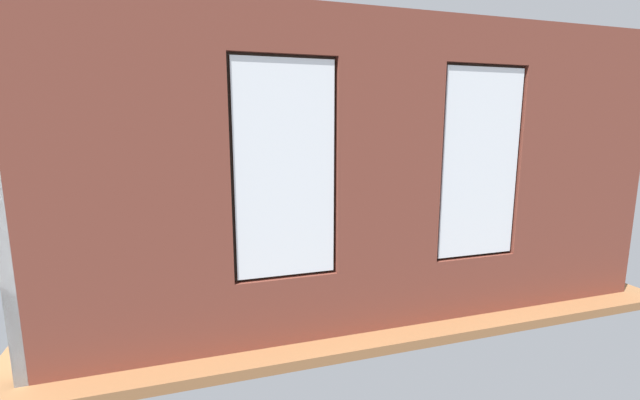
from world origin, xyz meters
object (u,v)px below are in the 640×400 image
at_px(potted_plant_foreground_right, 142,203).
at_px(potted_plant_corner_far_left, 554,235).
at_px(couch_by_window, 295,282).
at_px(remote_silver, 317,237).
at_px(potted_plant_beside_window_right, 115,280).
at_px(couch_left, 476,232).
at_px(tv_flatscreen, 98,225).
at_px(potted_plant_between_couches, 409,245).
at_px(potted_plant_by_left_couch, 409,207).
at_px(cup_ceramic, 296,233).
at_px(potted_plant_mid_room_small, 326,225).
at_px(potted_plant_corner_near_left, 413,175).
at_px(candle_jar, 308,233).
at_px(papasan_chair, 245,214).
at_px(coffee_table, 308,239).
at_px(media_console, 102,274).

bearing_deg(potted_plant_foreground_right, potted_plant_corner_far_left, 145.68).
xyz_separation_m(couch_by_window, remote_silver, (-0.72, -1.48, 0.08)).
bearing_deg(potted_plant_beside_window_right, couch_left, -165.03).
xyz_separation_m(tv_flatscreen, potted_plant_foreground_right, (-0.29, -2.38, -0.17)).
height_order(potted_plant_between_couches, potted_plant_by_left_couch, potted_plant_between_couches).
bearing_deg(potted_plant_by_left_couch, potted_plant_beside_window_right, 31.11).
height_order(cup_ceramic, potted_plant_mid_room_small, cup_ceramic).
distance_m(remote_silver, potted_plant_corner_near_left, 3.57).
distance_m(potted_plant_beside_window_right, potted_plant_mid_room_small, 4.13).
height_order(remote_silver, potted_plant_corner_far_left, potted_plant_corner_far_left).
xyz_separation_m(cup_ceramic, candle_jar, (-0.17, 0.10, 0.00)).
xyz_separation_m(remote_silver, potted_plant_by_left_couch, (-2.26, -1.30, 0.07)).
bearing_deg(potted_plant_beside_window_right, papasan_chair, -115.97).
bearing_deg(remote_silver, tv_flatscreen, -162.32).
bearing_deg(couch_by_window, coffee_table, -111.08).
bearing_deg(media_console, candle_jar, -171.68).
distance_m(couch_by_window, media_console, 2.46).
height_order(couch_left, coffee_table, couch_left).
bearing_deg(potted_plant_beside_window_right, candle_jar, -144.94).
bearing_deg(potted_plant_corner_far_left, potted_plant_corner_near_left, -89.79).
distance_m(couch_by_window, potted_plant_by_left_couch, 4.08).
height_order(potted_plant_foreground_right, potted_plant_corner_near_left, potted_plant_corner_near_left).
xyz_separation_m(potted_plant_corner_far_left, potted_plant_between_couches, (2.08, -0.15, -0.00)).
xyz_separation_m(remote_silver, potted_plant_mid_room_small, (-0.53, -1.17, -0.13)).
height_order(papasan_chair, potted_plant_beside_window_right, potted_plant_beside_window_right).
relative_size(coffee_table, potted_plant_beside_window_right, 1.53).
xyz_separation_m(media_console, potted_plant_beside_window_right, (-0.35, 1.29, 0.35)).
height_order(candle_jar, potted_plant_between_couches, potted_plant_between_couches).
bearing_deg(potted_plant_corner_near_left, couch_by_window, 45.83).
bearing_deg(potted_plant_between_couches, tv_flatscreen, -17.69).
height_order(remote_silver, potted_plant_beside_window_right, potted_plant_beside_window_right).
bearing_deg(remote_silver, couch_by_window, -103.80).
bearing_deg(couch_left, media_console, -86.45).
bearing_deg(remote_silver, potted_plant_foreground_right, 152.95).
bearing_deg(potted_plant_beside_window_right, cup_ceramic, -141.39).
bearing_deg(remote_silver, potted_plant_corner_far_left, -17.29).
height_order(potted_plant_foreground_right, potted_plant_beside_window_right, potted_plant_foreground_right).
xyz_separation_m(potted_plant_corner_far_left, potted_plant_mid_room_small, (2.28, -2.76, -0.33)).
relative_size(cup_ceramic, potted_plant_between_couches, 0.09).
distance_m(remote_silver, potted_plant_foreground_right, 3.34).
bearing_deg(tv_flatscreen, media_console, 90.00).
bearing_deg(potted_plant_mid_room_small, couch_left, 147.17).
bearing_deg(candle_jar, potted_plant_between_couches, 118.13).
xyz_separation_m(couch_by_window, potted_plant_beside_window_right, (1.81, 0.10, 0.27)).
bearing_deg(potted_plant_mid_room_small, potted_plant_corner_near_left, -156.93).
distance_m(potted_plant_between_couches, potted_plant_by_left_couch, 3.14).
bearing_deg(potted_plant_beside_window_right, potted_plant_mid_room_small, -137.98).
distance_m(tv_flatscreen, potted_plant_corner_far_left, 5.83).
relative_size(candle_jar, potted_plant_beside_window_right, 0.11).
bearing_deg(couch_by_window, potted_plant_foreground_right, -62.52).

